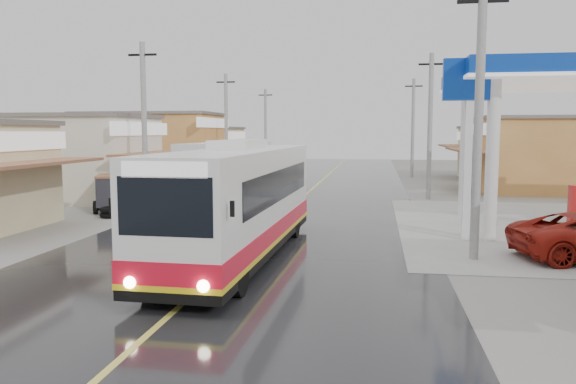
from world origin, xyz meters
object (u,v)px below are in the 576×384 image
tricycle_near (113,191)px  tyre_stack (110,212)px  coach_bus (240,202)px  tricycle_far (131,191)px  second_bus (228,169)px  cyclist (197,196)px

tricycle_near → tyre_stack: (0.75, -1.78, -0.76)m
coach_bus → tyre_stack: 10.23m
coach_bus → tricycle_near: (-8.28, 8.55, -0.69)m
tricycle_far → tricycle_near: bearing=-101.3°
second_bus → cyclist: 4.65m
second_bus → cyclist: bearing=-90.3°
cyclist → coach_bus: bearing=-51.5°
coach_bus → tricycle_far: bearing=130.9°
second_bus → tyre_stack: bearing=-108.6°
coach_bus → tricycle_near: bearing=135.7°
tricycle_far → tyre_stack: (0.26, -2.73, -0.63)m
coach_bus → tricycle_far: 12.32m
cyclist → tyre_stack: cyclist is taller
second_bus → tricycle_far: size_ratio=4.31×
tricycle_near → second_bus: bearing=34.4°
coach_bus → second_bus: coach_bus is taller
cyclist → tricycle_near: cyclist is taller
tricycle_near → tricycle_far: size_ratio=1.11×
cyclist → tricycle_near: (-3.65, -1.38, 0.35)m
coach_bus → tricycle_near: 11.92m
coach_bus → tricycle_near: size_ratio=4.54×
coach_bus → tricycle_far: (-7.79, 9.51, -0.82)m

